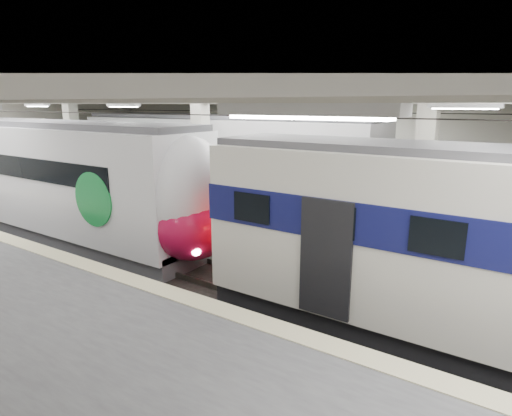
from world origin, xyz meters
The scene contains 4 objects.
station_hall centered at (0.00, -1.74, 3.24)m, with size 36.00×24.00×5.75m.
modern_emu centered at (-5.80, 0.00, 2.16)m, with size 13.54×2.80×4.38m.
older_rer centered at (7.26, 0.00, 2.20)m, with size 12.61×2.79×4.20m.
far_train centered at (-4.09, 5.50, 2.35)m, with size 14.33×3.01×4.55m.
Camera 1 is at (7.65, -9.20, 4.99)m, focal length 30.00 mm.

